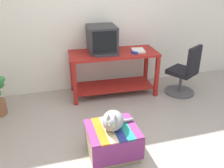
% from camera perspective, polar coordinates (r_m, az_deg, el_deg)
% --- Properties ---
extents(ground_plane, '(14.00, 14.00, 0.00)m').
position_cam_1_polar(ground_plane, '(3.10, 4.20, -15.90)').
color(ground_plane, '#9E9389').
extents(back_wall, '(8.00, 0.10, 2.60)m').
position_cam_1_polar(back_wall, '(4.37, -4.82, 15.51)').
color(back_wall, silver).
rests_on(back_wall, ground_plane).
extents(desk, '(1.50, 0.69, 0.76)m').
position_cam_1_polar(desk, '(4.22, 0.34, 4.24)').
color(desk, maroon).
rests_on(desk, ground_plane).
extents(tv_monitor, '(0.49, 0.52, 0.43)m').
position_cam_1_polar(tv_monitor, '(4.13, -2.36, 10.39)').
color(tv_monitor, '#28282B').
rests_on(tv_monitor, desk).
extents(keyboard, '(0.41, 0.17, 0.02)m').
position_cam_1_polar(keyboard, '(3.97, -1.25, 6.80)').
color(keyboard, '#333338').
rests_on(keyboard, desk).
extents(book, '(0.25, 0.28, 0.03)m').
position_cam_1_polar(book, '(4.20, 6.07, 7.76)').
color(book, white).
rests_on(book, desk).
extents(ottoman_with_blanket, '(0.59, 0.54, 0.36)m').
position_cam_1_polar(ottoman_with_blanket, '(2.99, 0.09, -13.06)').
color(ottoman_with_blanket, tan).
rests_on(ottoman_with_blanket, ground_plane).
extents(cat, '(0.45, 0.41, 0.26)m').
position_cam_1_polar(cat, '(2.82, 0.22, -8.49)').
color(cat, gray).
rests_on(cat, ottoman_with_blanket).
extents(office_chair, '(0.57, 0.57, 0.89)m').
position_cam_1_polar(office_chair, '(4.43, 16.51, 2.34)').
color(office_chair, '#4C4C51').
rests_on(office_chair, ground_plane).
extents(stapler, '(0.09, 0.11, 0.04)m').
position_cam_1_polar(stapler, '(4.06, 5.28, 7.24)').
color(stapler, '#2342B7').
rests_on(stapler, desk).
extents(pen, '(0.11, 0.10, 0.01)m').
position_cam_1_polar(pen, '(4.32, 5.99, 8.08)').
color(pen, black).
rests_on(pen, desk).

